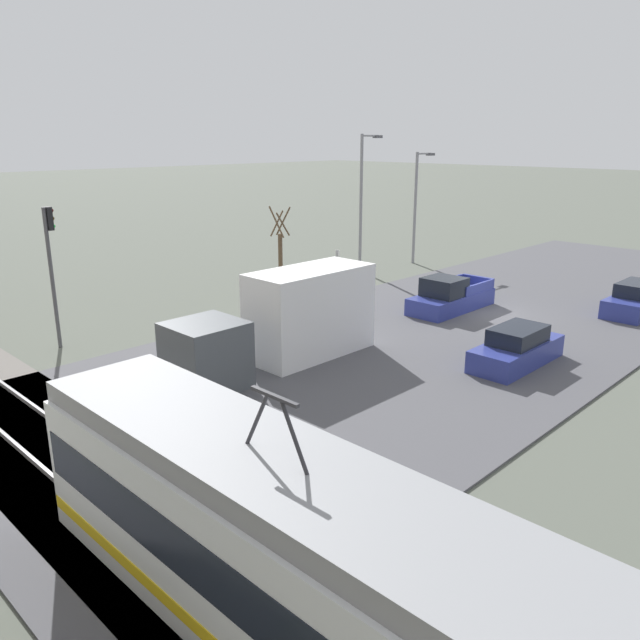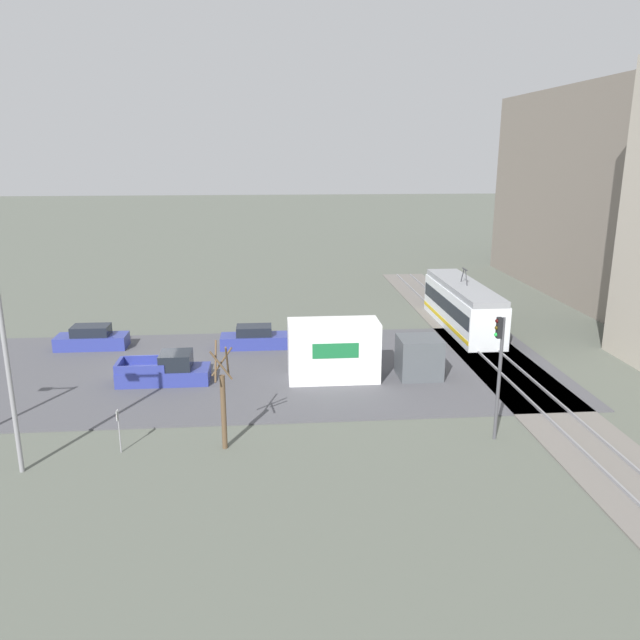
{
  "view_description": "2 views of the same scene",
  "coord_description": "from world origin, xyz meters",
  "px_view_note": "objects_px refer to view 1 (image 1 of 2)",
  "views": [
    {
      "loc": [
        -15.14,
        27.73,
        8.61
      ],
      "look_at": [
        -0.73,
        13.07,
        2.59
      ],
      "focal_mm": 35.0,
      "sensor_mm": 36.0,
      "label": 1
    },
    {
      "loc": [
        36.68,
        7.04,
        13.15
      ],
      "look_at": [
        -3.57,
        10.4,
        2.16
      ],
      "focal_mm": 35.0,
      "sensor_mm": 36.0,
      "label": 2
    }
  ],
  "objects_px": {
    "light_rail_tram": "(278,549)",
    "street_tree": "(280,256)",
    "traffic_light_pole": "(51,259)",
    "box_truck": "(288,321)",
    "sedan_car_1": "(517,349)",
    "street_lamp_mid_block": "(363,194)",
    "no_parking_sign": "(337,263)",
    "sedan_car_0": "(636,300)",
    "pickup_truck": "(450,297)",
    "street_lamp_near_crossing": "(417,200)"
  },
  "relations": [
    {
      "from": "light_rail_tram",
      "to": "street_tree",
      "type": "height_order",
      "value": "street_tree"
    },
    {
      "from": "traffic_light_pole",
      "to": "box_truck",
      "type": "bearing_deg",
      "value": -146.86
    },
    {
      "from": "sedan_car_1",
      "to": "traffic_light_pole",
      "type": "relative_size",
      "value": 0.77
    },
    {
      "from": "box_truck",
      "to": "traffic_light_pole",
      "type": "relative_size",
      "value": 1.52
    },
    {
      "from": "box_truck",
      "to": "sedan_car_1",
      "type": "height_order",
      "value": "box_truck"
    },
    {
      "from": "street_tree",
      "to": "street_lamp_mid_block",
      "type": "xyz_separation_m",
      "value": [
        1.47,
        -8.64,
        2.78
      ]
    },
    {
      "from": "street_tree",
      "to": "no_parking_sign",
      "type": "distance_m",
      "value": 4.77
    },
    {
      "from": "light_rail_tram",
      "to": "sedan_car_0",
      "type": "bearing_deg",
      "value": -83.8
    },
    {
      "from": "light_rail_tram",
      "to": "traffic_light_pole",
      "type": "bearing_deg",
      "value": -12.72
    },
    {
      "from": "street_lamp_mid_block",
      "to": "no_parking_sign",
      "type": "distance_m",
      "value": 5.69
    },
    {
      "from": "box_truck",
      "to": "pickup_truck",
      "type": "height_order",
      "value": "box_truck"
    },
    {
      "from": "light_rail_tram",
      "to": "sedan_car_1",
      "type": "height_order",
      "value": "light_rail_tram"
    },
    {
      "from": "street_lamp_near_crossing",
      "to": "box_truck",
      "type": "bearing_deg",
      "value": 113.3
    },
    {
      "from": "box_truck",
      "to": "street_tree",
      "type": "height_order",
      "value": "street_tree"
    },
    {
      "from": "street_lamp_near_crossing",
      "to": "no_parking_sign",
      "type": "xyz_separation_m",
      "value": [
        -0.49,
        8.72,
        -3.2
      ]
    },
    {
      "from": "sedan_car_0",
      "to": "traffic_light_pole",
      "type": "height_order",
      "value": "traffic_light_pole"
    },
    {
      "from": "street_lamp_near_crossing",
      "to": "street_lamp_mid_block",
      "type": "xyz_separation_m",
      "value": [
        0.94,
        4.74,
        0.61
      ]
    },
    {
      "from": "light_rail_tram",
      "to": "pickup_truck",
      "type": "distance_m",
      "value": 23.0
    },
    {
      "from": "traffic_light_pole",
      "to": "sedan_car_1",
      "type": "bearing_deg",
      "value": -142.57
    },
    {
      "from": "sedan_car_0",
      "to": "box_truck",
      "type": "bearing_deg",
      "value": -113.24
    },
    {
      "from": "light_rail_tram",
      "to": "street_lamp_mid_block",
      "type": "relative_size",
      "value": 1.37
    },
    {
      "from": "street_tree",
      "to": "street_lamp_near_crossing",
      "type": "bearing_deg",
      "value": -87.73
    },
    {
      "from": "street_tree",
      "to": "no_parking_sign",
      "type": "relative_size",
      "value": 2.46
    },
    {
      "from": "light_rail_tram",
      "to": "sedan_car_1",
      "type": "xyz_separation_m",
      "value": [
        3.62,
        -15.69,
        -1.04
      ]
    },
    {
      "from": "box_truck",
      "to": "street_lamp_mid_block",
      "type": "bearing_deg",
      "value": -58.2
    },
    {
      "from": "no_parking_sign",
      "to": "traffic_light_pole",
      "type": "bearing_deg",
      "value": 89.82
    },
    {
      "from": "sedan_car_1",
      "to": "traffic_light_pole",
      "type": "height_order",
      "value": "traffic_light_pole"
    },
    {
      "from": "box_truck",
      "to": "pickup_truck",
      "type": "xyz_separation_m",
      "value": [
        -0.3,
        -11.03,
        -0.96
      ]
    },
    {
      "from": "box_truck",
      "to": "street_lamp_near_crossing",
      "type": "xyz_separation_m",
      "value": [
        8.82,
        -20.47,
        2.74
      ]
    },
    {
      "from": "sedan_car_0",
      "to": "traffic_light_pole",
      "type": "bearing_deg",
      "value": -124.87
    },
    {
      "from": "pickup_truck",
      "to": "no_parking_sign",
      "type": "height_order",
      "value": "no_parking_sign"
    },
    {
      "from": "street_lamp_near_crossing",
      "to": "sedan_car_1",
      "type": "bearing_deg",
      "value": 136.9
    },
    {
      "from": "street_lamp_mid_block",
      "to": "pickup_truck",
      "type": "bearing_deg",
      "value": 154.96
    },
    {
      "from": "pickup_truck",
      "to": "sedan_car_0",
      "type": "xyz_separation_m",
      "value": [
        -7.04,
        -6.06,
        -0.02
      ]
    },
    {
      "from": "box_truck",
      "to": "street_tree",
      "type": "distance_m",
      "value": 10.92
    },
    {
      "from": "no_parking_sign",
      "to": "box_truck",
      "type": "bearing_deg",
      "value": 125.32
    },
    {
      "from": "sedan_car_0",
      "to": "no_parking_sign",
      "type": "distance_m",
      "value": 16.56
    },
    {
      "from": "traffic_light_pole",
      "to": "street_tree",
      "type": "height_order",
      "value": "traffic_light_pole"
    },
    {
      "from": "box_truck",
      "to": "street_lamp_mid_block",
      "type": "distance_m",
      "value": 18.81
    },
    {
      "from": "box_truck",
      "to": "traffic_light_pole",
      "type": "bearing_deg",
      "value": 33.14
    },
    {
      "from": "street_tree",
      "to": "street_lamp_near_crossing",
      "type": "relative_size",
      "value": 0.65
    },
    {
      "from": "pickup_truck",
      "to": "street_tree",
      "type": "xyz_separation_m",
      "value": [
        8.59,
        3.95,
        1.53
      ]
    },
    {
      "from": "sedan_car_0",
      "to": "light_rail_tram",
      "type": "bearing_deg",
      "value": -83.8
    },
    {
      "from": "pickup_truck",
      "to": "street_lamp_mid_block",
      "type": "bearing_deg",
      "value": -25.04
    },
    {
      "from": "street_tree",
      "to": "street_lamp_mid_block",
      "type": "bearing_deg",
      "value": -80.37
    },
    {
      "from": "light_rail_tram",
      "to": "traffic_light_pole",
      "type": "xyz_separation_m",
      "value": [
        18.63,
        -4.2,
        2.05
      ]
    },
    {
      "from": "pickup_truck",
      "to": "sedan_car_0",
      "type": "bearing_deg",
      "value": -139.29
    },
    {
      "from": "traffic_light_pole",
      "to": "street_lamp_near_crossing",
      "type": "xyz_separation_m",
      "value": [
        0.43,
        -25.94,
        0.66
      ]
    },
    {
      "from": "street_lamp_near_crossing",
      "to": "street_lamp_mid_block",
      "type": "relative_size",
      "value": 0.87
    },
    {
      "from": "box_truck",
      "to": "sedan_car_0",
      "type": "distance_m",
      "value": 18.63
    }
  ]
}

